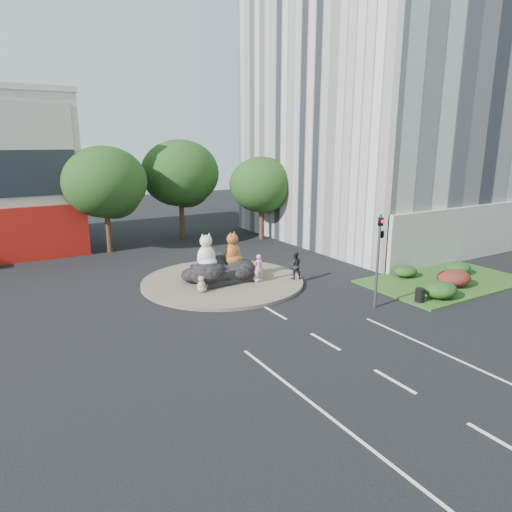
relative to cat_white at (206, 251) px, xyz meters
The scene contains 21 objects.
ground 10.22m from the cat_white, 83.65° to the right, with size 120.00×120.00×0.00m, color black.
roundabout_island 2.37m from the cat_white, ahead, with size 10.00×10.00×0.20m, color brown.
rock_plinth 1.90m from the cat_white, ahead, with size 3.20×2.60×0.90m, color black, non-canonical shape.
office_tower 26.77m from the cat_white, 16.06° to the left, with size 20.00×20.00×35.00m, color silver.
grass_verge 14.97m from the cat_white, 27.85° to the right, with size 10.00×6.00×0.12m, color #2B4818.
tree_left 12.83m from the cat_white, 103.10° to the left, with size 6.46×6.46×8.27m.
tree_mid 15.12m from the cat_white, 73.55° to the left, with size 6.84×6.84×8.76m.
tree_right 14.57m from the cat_white, 44.90° to the left, with size 5.70×5.70×7.30m.
hedge_near_green 13.58m from the cat_white, 41.45° to the right, with size 2.00×1.60×0.90m, color #133C16.
hedge_red 14.97m from the cat_white, 32.15° to the right, with size 2.20×1.76×0.99m, color #511815.
hedge_mid_green 16.50m from the cat_white, 23.04° to the right, with size 1.80×1.44×0.81m, color #133C16.
hedge_back_green 12.80m from the cat_white, 23.82° to the right, with size 1.60×1.28×0.72m, color #133C16.
traffic_light 10.16m from the cat_white, 51.96° to the right, with size 0.44×1.24×5.00m.
street_lamp 14.25m from the cat_white, ahead, with size 2.34×0.22×8.06m.
cat_white is the anchor object (origin of this frame).
cat_tabby 1.77m from the cat_white, ahead, with size 1.27×1.10×2.11m, color #BE6927, non-canonical shape.
kitten_calico 2.26m from the cat_white, 125.36° to the right, with size 0.59×0.51×0.98m, color beige, non-canonical shape.
kitten_white 3.43m from the cat_white, 25.04° to the right, with size 0.43×0.37×0.71m, color white, non-canonical shape.
pedestrian_pink 3.34m from the cat_white, 26.40° to the right, with size 0.63×0.41×1.73m, color pink.
pedestrian_dark 5.61m from the cat_white, 21.61° to the right, with size 0.84×0.65×1.73m, color black.
litter_bin 12.40m from the cat_white, 45.50° to the right, with size 0.52×0.52×0.74m, color black.
Camera 1 is at (-12.16, -14.37, 8.60)m, focal length 32.00 mm.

